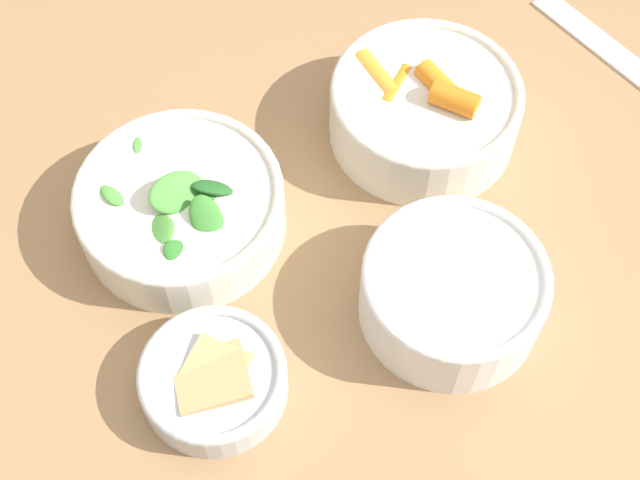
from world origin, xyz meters
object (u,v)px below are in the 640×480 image
(bowl_carrots, at_px, (424,108))
(ruler, at_px, (637,72))
(bowl_greens, at_px, (181,206))
(bowl_cookies, at_px, (213,378))
(bowl_beans_hotdog, at_px, (452,293))

(bowl_carrots, bearing_deg, ruler, 76.45)
(bowl_greens, xyz_separation_m, bowl_cookies, (0.15, -0.05, -0.01))
(bowl_carrots, relative_size, ruler, 0.66)
(ruler, bearing_deg, bowl_beans_hotdog, -70.26)
(bowl_cookies, bearing_deg, bowl_beans_hotdog, 78.19)
(bowl_beans_hotdog, bearing_deg, bowl_carrots, 151.73)
(bowl_cookies, bearing_deg, bowl_carrots, 113.48)
(bowl_beans_hotdog, xyz_separation_m, bowl_cookies, (-0.04, -0.20, -0.01))
(bowl_cookies, relative_size, ruler, 0.44)
(bowl_beans_hotdog, height_order, bowl_cookies, bowl_beans_hotdog)
(ruler, bearing_deg, bowl_cookies, -82.10)
(bowl_beans_hotdog, relative_size, ruler, 0.57)
(bowl_carrots, distance_m, bowl_beans_hotdog, 0.19)
(bowl_beans_hotdog, distance_m, ruler, 0.34)
(bowl_carrots, height_order, bowl_greens, bowl_carrots)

